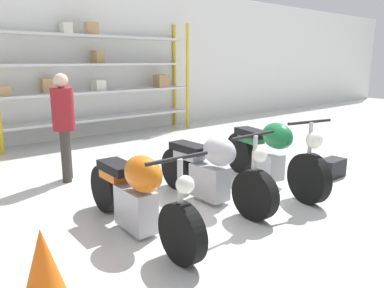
{
  "coord_description": "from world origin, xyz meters",
  "views": [
    {
      "loc": [
        -3.08,
        -3.25,
        1.77
      ],
      "look_at": [
        0.0,
        0.4,
        0.7
      ],
      "focal_mm": 35.0,
      "sensor_mm": 36.0,
      "label": 1
    }
  ],
  "objects": [
    {
      "name": "motorcycle_green",
      "position": [
        1.1,
        -0.04,
        0.47
      ],
      "size": [
        0.81,
        2.13,
        1.05
      ],
      "rotation": [
        0.0,
        0.0,
        -1.8
      ],
      "color": "black",
      "rests_on": "ground_plane"
    },
    {
      "name": "traffic_cone",
      "position": [
        -2.29,
        -0.55,
        0.28
      ],
      "size": [
        0.32,
        0.32,
        0.55
      ],
      "color": "orange",
      "rests_on": "ground_plane"
    },
    {
      "name": "ground_plane",
      "position": [
        0.0,
        0.0,
        0.0
      ],
      "size": [
        30.0,
        30.0,
        0.0
      ],
      "primitive_type": "plane",
      "color": "silver"
    },
    {
      "name": "shelving_rack",
      "position": [
        0.93,
        4.73,
        1.41
      ],
      "size": [
        4.7,
        0.63,
        2.69
      ],
      "color": "gold",
      "rests_on": "ground_plane"
    },
    {
      "name": "motorcycle_orange",
      "position": [
        -1.16,
        -0.11,
        0.42
      ],
      "size": [
        0.64,
        2.09,
        0.97
      ],
      "rotation": [
        0.0,
        0.0,
        -1.6
      ],
      "color": "black",
      "rests_on": "ground_plane"
    },
    {
      "name": "toolbox",
      "position": [
        2.17,
        -0.39,
        0.14
      ],
      "size": [
        0.44,
        0.26,
        0.28
      ],
      "color": "black",
      "rests_on": "ground_plane"
    },
    {
      "name": "person_browsing",
      "position": [
        -1.03,
        2.09,
        0.93
      ],
      "size": [
        0.43,
        0.43,
        1.59
      ],
      "rotation": [
        0.0,
        0.0,
        2.66
      ],
      "color": "#38332D",
      "rests_on": "ground_plane"
    },
    {
      "name": "motorcycle_silver",
      "position": [
        0.02,
        0.04,
        0.42
      ],
      "size": [
        0.69,
        1.98,
        0.99
      ],
      "rotation": [
        0.0,
        0.0,
        -1.56
      ],
      "color": "black",
      "rests_on": "ground_plane"
    },
    {
      "name": "back_wall",
      "position": [
        0.0,
        5.09,
        1.8
      ],
      "size": [
        30.0,
        0.08,
        3.6
      ],
      "color": "white",
      "rests_on": "ground_plane"
    }
  ]
}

